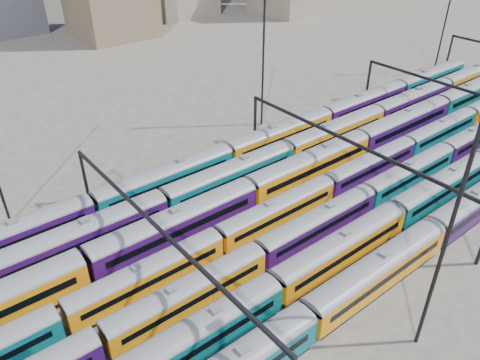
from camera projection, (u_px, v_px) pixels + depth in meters
ground at (294, 215)px, 62.28m from camera, size 500.00×500.00×0.00m
rake_0 at (479, 199)px, 60.77m from camera, size 147.10×3.07×5.18m
rake_1 at (341, 246)px, 52.97m from camera, size 101.28×2.97×4.99m
rake_2 at (367, 194)px, 62.17m from camera, size 112.90×2.76×4.62m
rake_3 at (370, 163)px, 69.21m from camera, size 129.97×2.72×4.56m
rake_4 at (176, 223)px, 56.09m from camera, size 159.70×3.33×5.63m
rake_5 at (287, 151)px, 71.66m from camera, size 130.92×3.19×5.38m
rake_6 at (228, 153)px, 70.93m from camera, size 129.76×3.16×5.33m
gantry_1 at (158, 235)px, 48.11m from camera, size 0.35×40.35×8.03m
gantry_2 at (350, 148)px, 63.93m from camera, size 0.35×40.35×8.03m
gantry_3 at (465, 96)px, 79.75m from camera, size 0.35×40.35×8.03m
mast_2 at (451, 226)px, 37.64m from camera, size 1.40×0.50×25.60m
mast_3 at (263, 49)px, 78.62m from camera, size 1.40×0.50×25.60m
mast_5 at (448, 11)px, 102.34m from camera, size 1.40×0.50×25.60m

